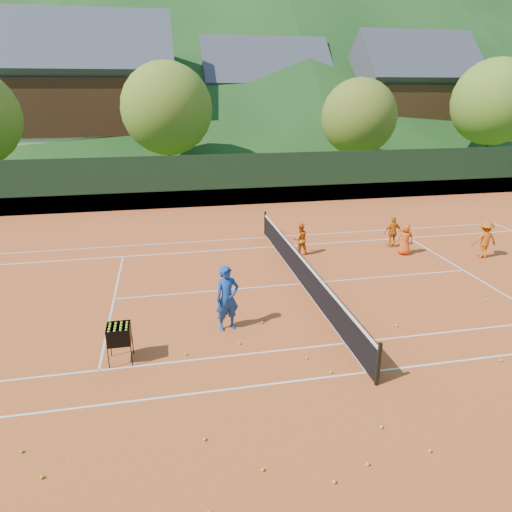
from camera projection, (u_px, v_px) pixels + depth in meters
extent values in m
plane|color=#2B4B17|center=(302.00, 284.00, 16.11)|extent=(400.00, 400.00, 0.00)
cube|color=#C04F1F|center=(302.00, 284.00, 16.11)|extent=(40.00, 24.00, 0.02)
imported|color=#174096|center=(227.00, 298.00, 12.77)|extent=(0.78, 0.61, 1.90)
imported|color=orange|center=(300.00, 239.00, 18.74)|extent=(0.68, 0.55, 1.34)
imported|color=orange|center=(393.00, 232.00, 19.64)|extent=(0.80, 0.35, 1.35)
imported|color=#E65314|center=(405.00, 239.00, 18.76)|extent=(0.75, 0.63, 1.31)
imported|color=#CA5912|center=(485.00, 240.00, 18.37)|extent=(1.05, 0.67, 1.53)
sphere|color=#B2D723|center=(430.00, 451.00, 8.61)|extent=(0.07, 0.07, 0.07)
sphere|color=#B2D723|center=(186.00, 354.00, 11.76)|extent=(0.07, 0.07, 0.07)
sphere|color=#B2D723|center=(307.00, 358.00, 11.59)|extent=(0.07, 0.07, 0.07)
sphere|color=#B2D723|center=(368.00, 464.00, 8.30)|extent=(0.07, 0.07, 0.07)
sphere|color=#B2D723|center=(331.00, 372.00, 11.00)|extent=(0.07, 0.07, 0.07)
sphere|color=#B2D723|center=(501.00, 360.00, 11.48)|extent=(0.07, 0.07, 0.07)
sphere|color=#B2D723|center=(223.00, 318.00, 13.61)|extent=(0.07, 0.07, 0.07)
sphere|color=#B2D723|center=(21.00, 451.00, 8.59)|extent=(0.07, 0.07, 0.07)
sphere|color=#B2D723|center=(486.00, 300.00, 14.77)|extent=(0.07, 0.07, 0.07)
sphere|color=#B2D723|center=(263.00, 470.00, 8.18)|extent=(0.07, 0.07, 0.07)
sphere|color=#B2D723|center=(381.00, 427.00, 9.21)|extent=(0.07, 0.07, 0.07)
sphere|color=#B2D723|center=(204.00, 439.00, 8.89)|extent=(0.07, 0.07, 0.07)
sphere|color=#B2D723|center=(262.00, 322.00, 13.35)|extent=(0.07, 0.07, 0.07)
sphere|color=#B2D723|center=(239.00, 343.00, 12.25)|extent=(0.07, 0.07, 0.07)
sphere|color=#B2D723|center=(42.00, 477.00, 8.02)|extent=(0.07, 0.07, 0.07)
sphere|color=#B2D723|center=(397.00, 325.00, 13.18)|extent=(0.07, 0.07, 0.07)
sphere|color=#B2D723|center=(334.00, 482.00, 7.93)|extent=(0.07, 0.07, 0.07)
cube|color=white|center=(367.00, 372.00, 11.06)|extent=(23.77, 0.06, 0.00)
cube|color=silver|center=(267.00, 237.00, 21.16)|extent=(23.77, 0.06, 0.00)
cube|color=silver|center=(346.00, 343.00, 12.32)|extent=(23.77, 0.06, 0.00)
cube|color=white|center=(274.00, 247.00, 19.90)|extent=(23.77, 0.06, 0.00)
cube|color=silver|center=(114.00, 299.00, 14.92)|extent=(0.06, 8.23, 0.00)
cube|color=white|center=(464.00, 270.00, 17.29)|extent=(0.06, 8.23, 0.00)
cube|color=silver|center=(302.00, 284.00, 16.11)|extent=(12.80, 0.06, 0.00)
cube|color=white|center=(302.00, 284.00, 16.11)|extent=(0.06, 10.97, 0.00)
cube|color=black|center=(302.00, 272.00, 15.95)|extent=(0.03, 11.97, 0.90)
cube|color=white|center=(303.00, 259.00, 15.79)|extent=(0.05, 11.97, 0.06)
cylinder|color=black|center=(378.00, 364.00, 10.41)|extent=(0.10, 0.10, 1.10)
cylinder|color=black|center=(265.00, 223.00, 21.43)|extent=(0.10, 0.10, 1.10)
cube|color=black|center=(243.00, 180.00, 26.64)|extent=(40.00, 0.05, 3.00)
cube|color=#185628|center=(243.00, 196.00, 26.98)|extent=(40.40, 0.05, 1.00)
cylinder|color=black|center=(108.00, 359.00, 11.12)|extent=(0.02, 0.02, 0.55)
cylinder|color=black|center=(132.00, 356.00, 11.23)|extent=(0.02, 0.02, 0.55)
cylinder|color=black|center=(111.00, 347.00, 11.63)|extent=(0.02, 0.02, 0.55)
cylinder|color=black|center=(133.00, 345.00, 11.73)|extent=(0.02, 0.02, 0.55)
cube|color=black|center=(120.00, 342.00, 11.33)|extent=(0.55, 0.55, 0.02)
cube|color=black|center=(118.00, 340.00, 11.00)|extent=(0.55, 0.02, 0.45)
cube|color=black|center=(120.00, 329.00, 11.51)|extent=(0.55, 0.02, 0.45)
cube|color=black|center=(107.00, 335.00, 11.21)|extent=(0.02, 0.55, 0.45)
cube|color=black|center=(130.00, 333.00, 11.31)|extent=(0.02, 0.55, 0.45)
sphere|color=#CCE526|center=(109.00, 332.00, 10.96)|extent=(0.07, 0.07, 0.07)
sphere|color=#CCE526|center=(109.00, 329.00, 11.09)|extent=(0.07, 0.07, 0.07)
sphere|color=#CCE526|center=(110.00, 327.00, 11.22)|extent=(0.07, 0.07, 0.07)
sphere|color=#CCE526|center=(110.00, 324.00, 11.34)|extent=(0.07, 0.07, 0.07)
sphere|color=#CCE526|center=(114.00, 331.00, 10.99)|extent=(0.07, 0.07, 0.07)
sphere|color=#CCE526|center=(115.00, 329.00, 11.12)|extent=(0.07, 0.07, 0.07)
sphere|color=#CCE526|center=(115.00, 326.00, 11.24)|extent=(0.07, 0.07, 0.07)
sphere|color=#CCE526|center=(116.00, 323.00, 11.37)|extent=(0.07, 0.07, 0.07)
sphere|color=#CCE526|center=(120.00, 331.00, 11.02)|extent=(0.07, 0.07, 0.07)
sphere|color=#CCE526|center=(121.00, 328.00, 11.14)|extent=(0.07, 0.07, 0.07)
sphere|color=#CCE526|center=(121.00, 325.00, 11.27)|extent=(0.07, 0.07, 0.07)
sphere|color=#CCE526|center=(122.00, 323.00, 11.39)|extent=(0.07, 0.07, 0.07)
sphere|color=#CCE526|center=(126.00, 330.00, 11.04)|extent=(0.07, 0.07, 0.07)
sphere|color=#CCE526|center=(127.00, 328.00, 11.17)|extent=(0.07, 0.07, 0.07)
sphere|color=#CCE526|center=(127.00, 325.00, 11.29)|extent=(0.07, 0.07, 0.07)
sphere|color=#CCE526|center=(127.00, 322.00, 11.42)|extent=(0.07, 0.07, 0.07)
cube|color=beige|center=(101.00, 148.00, 41.38)|extent=(12.00, 9.00, 2.88)
cube|color=#361B0E|center=(96.00, 106.00, 40.12)|extent=(12.24, 9.18, 4.48)
cube|color=#424249|center=(92.00, 71.00, 39.14)|extent=(13.80, 9.93, 9.93)
cube|color=beige|center=(263.00, 142.00, 48.10)|extent=(11.00, 8.00, 2.52)
cube|color=#3C2210|center=(264.00, 110.00, 46.99)|extent=(11.22, 8.16, 3.92)
cube|color=#3F4047|center=(264.00, 84.00, 46.11)|extent=(12.65, 8.82, 8.82)
cube|color=beige|center=(404.00, 142.00, 46.98)|extent=(10.00, 8.00, 2.70)
cube|color=#38200F|center=(408.00, 107.00, 45.80)|extent=(10.20, 8.16, 4.20)
cube|color=#3D3D44|center=(411.00, 78.00, 44.87)|extent=(11.50, 8.82, 8.82)
cylinder|color=#3E2618|center=(170.00, 163.00, 33.29)|extent=(0.36, 0.36, 2.88)
sphere|color=#4D771F|center=(167.00, 109.00, 32.00)|extent=(6.40, 6.40, 6.40)
cylinder|color=#412B1A|center=(356.00, 162.00, 35.03)|extent=(0.36, 0.36, 2.52)
sphere|color=#506E1D|center=(359.00, 117.00, 33.90)|extent=(5.60, 5.60, 5.60)
cylinder|color=#3D2918|center=(486.00, 152.00, 38.09)|extent=(0.36, 0.36, 3.06)
sphere|color=#4B7A20|center=(494.00, 102.00, 36.71)|extent=(6.80, 6.80, 6.80)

